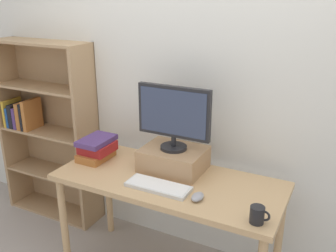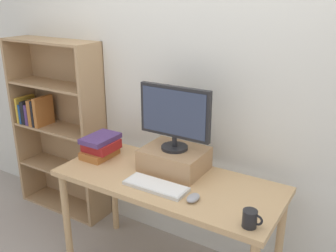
# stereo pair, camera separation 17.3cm
# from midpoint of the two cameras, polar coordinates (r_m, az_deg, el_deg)

# --- Properties ---
(back_wall) EXTENTS (7.00, 0.08, 2.60)m
(back_wall) POSITION_cam_midpoint_polar(r_m,az_deg,el_deg) (2.59, 7.38, 6.72)
(back_wall) COLOR silver
(back_wall) RESTS_ON ground_plane
(desk) EXTENTS (1.44, 0.62, 0.77)m
(desk) POSITION_cam_midpoint_polar(r_m,az_deg,el_deg) (2.43, 2.03, -9.90)
(desk) COLOR tan
(desk) RESTS_ON ground_plane
(bookshelf_unit) EXTENTS (0.87, 0.28, 1.52)m
(bookshelf_unit) POSITION_cam_midpoint_polar(r_m,az_deg,el_deg) (3.38, -15.06, 0.08)
(bookshelf_unit) COLOR tan
(bookshelf_unit) RESTS_ON ground_plane
(riser_box) EXTENTS (0.40, 0.32, 0.15)m
(riser_box) POSITION_cam_midpoint_polar(r_m,az_deg,el_deg) (2.47, 3.00, -5.10)
(riser_box) COLOR #A87F56
(riser_box) RESTS_ON desk
(computer_monitor) EXTENTS (0.49, 0.17, 0.42)m
(computer_monitor) POSITION_cam_midpoint_polar(r_m,az_deg,el_deg) (2.36, 3.11, 1.60)
(computer_monitor) COLOR black
(computer_monitor) RESTS_ON riser_box
(keyboard) EXTENTS (0.40, 0.15, 0.02)m
(keyboard) POSITION_cam_midpoint_polar(r_m,az_deg,el_deg) (2.28, 0.27, -9.13)
(keyboard) COLOR silver
(keyboard) RESTS_ON desk
(computer_mouse) EXTENTS (0.06, 0.10, 0.04)m
(computer_mouse) POSITION_cam_midpoint_polar(r_m,az_deg,el_deg) (2.15, 6.20, -10.89)
(computer_mouse) COLOR #99999E
(computer_mouse) RESTS_ON desk
(book_stack) EXTENTS (0.20, 0.27, 0.15)m
(book_stack) POSITION_cam_midpoint_polar(r_m,az_deg,el_deg) (2.69, -8.43, -3.09)
(book_stack) COLOR #AD662D
(book_stack) RESTS_ON desk
(coffee_mug) EXTENTS (0.11, 0.08, 0.09)m
(coffee_mug) POSITION_cam_midpoint_polar(r_m,az_deg,el_deg) (1.98, 14.96, -13.55)
(coffee_mug) COLOR black
(coffee_mug) RESTS_ON desk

